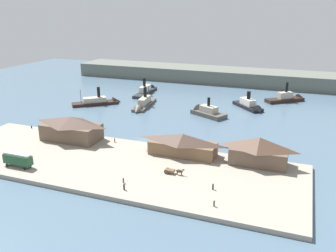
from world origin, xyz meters
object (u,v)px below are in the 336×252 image
pedestrian_near_west_shed (115,140)px  mooring_post_center_east (31,127)px  pedestrian_by_tram (123,180)px  pedestrian_standing_center (214,203)px  ferry_shed_central_terminal (71,128)px  ferry_approaching_west (143,105)px  pedestrian_near_east_shed (213,187)px  horse_cart (173,171)px  street_tram (18,159)px  mooring_post_center_west (47,129)px  mooring_post_west (149,143)px  ferry_shed_east_terminal (183,144)px  ferry_moored_west (205,112)px  pedestrian_walking_west (124,187)px  ferry_outer_harbor (250,106)px  ferry_departing_north (101,102)px  ferry_mid_harbor (147,90)px  ferry_shed_customs_shed (259,151)px

pedestrian_near_west_shed → mooring_post_center_east: pedestrian_near_west_shed is taller
pedestrian_by_tram → pedestrian_standing_center: pedestrian_standing_center is taller
ferry_shed_central_terminal → pedestrian_near_west_shed: ferry_shed_central_terminal is taller
ferry_approaching_west → pedestrian_near_east_shed: bearing=-53.3°
pedestrian_near_east_shed → ferry_shed_central_terminal: bearing=161.9°
horse_cart → pedestrian_near_west_shed: (-26.42, 15.49, -0.23)m
street_tram → pedestrian_near_west_shed: bearing=59.1°
mooring_post_center_west → mooring_post_west: same height
ferry_shed_east_terminal → ferry_moored_west: 47.63m
pedestrian_walking_west → horse_cart: bearing=56.7°
ferry_shed_central_terminal → ferry_outer_harbor: (49.95, 64.29, -3.80)m
pedestrian_near_west_shed → pedestrian_standing_center: bearing=-34.4°
pedestrian_walking_west → mooring_post_center_west: size_ratio=1.94×
ferry_shed_east_terminal → street_tram: size_ratio=2.34×
ferry_departing_north → pedestrian_standing_center: bearing=-44.9°
mooring_post_west → ferry_moored_west: size_ratio=0.05×
ferry_mid_harbor → mooring_post_center_east: bearing=-101.3°
mooring_post_center_west → ferry_moored_west: 64.32m
ferry_moored_west → ferry_shed_central_terminal: bearing=-124.7°
mooring_post_center_west → mooring_post_center_east: (-6.83, -0.18, 0.00)m
ferry_outer_harbor → ferry_shed_central_terminal: bearing=-127.8°
ferry_shed_customs_shed → street_tram: size_ratio=1.85×
pedestrian_walking_west → mooring_post_center_west: bearing=147.3°
ferry_shed_central_terminal → pedestrian_standing_center: 60.93m
ferry_shed_customs_shed → ferry_approaching_west: ferry_shed_customs_shed is taller
pedestrian_standing_center → pedestrian_walking_west: pedestrian_walking_west is taller
mooring_post_center_east → ferry_departing_north: size_ratio=0.04×
pedestrian_standing_center → mooring_post_center_west: size_ratio=1.76×
ferry_departing_north → ferry_approaching_west: bearing=3.9°
pedestrian_near_east_shed → pedestrian_walking_west: 21.91m
pedestrian_near_west_shed → horse_cart: bearing=-30.4°
horse_cart → mooring_post_center_west: horse_cart is taller
horse_cart → ferry_approaching_west: 72.32m
ferry_shed_east_terminal → pedestrian_near_west_shed: 24.70m
mooring_post_center_west → pedestrian_by_tram: bearing=-30.9°
pedestrian_near_west_shed → ferry_departing_north: (-32.27, 44.90, -0.56)m
mooring_post_west → ferry_approaching_west: ferry_approaching_west is taller
ferry_departing_north → pedestrian_near_east_shed: bearing=-42.6°
pedestrian_standing_center → pedestrian_near_west_shed: 49.34m
ferry_shed_central_terminal → ferry_approaching_west: size_ratio=0.79×
street_tram → mooring_post_center_west: (-13.22, 28.88, -1.92)m
ferry_shed_central_terminal → pedestrian_walking_west: bearing=-37.6°
street_tram → ferry_mid_harbor: (-5.50, 101.47, -2.16)m
ferry_mid_harbor → ferry_shed_east_terminal: bearing=-59.1°
pedestrian_walking_west → ferry_approaching_west: (-29.17, 74.50, -0.62)m
ferry_mid_harbor → pedestrian_near_east_shed: bearing=-57.7°
ferry_shed_east_terminal → mooring_post_center_east: size_ratio=22.82×
pedestrian_near_east_shed → mooring_post_center_east: (-74.54, 22.27, -0.32)m
horse_cart → ferry_moored_west: size_ratio=0.32×
ferry_shed_east_terminal → mooring_post_center_east: bearing=176.3°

